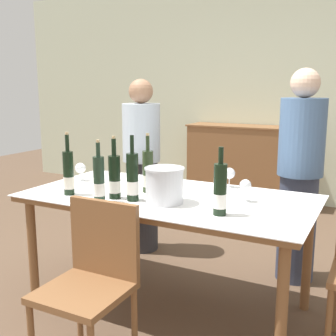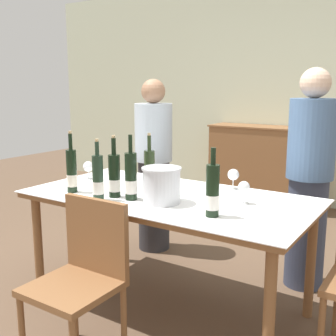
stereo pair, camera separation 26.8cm
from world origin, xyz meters
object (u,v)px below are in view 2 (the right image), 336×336
sideboard_cabinet (266,165)px  person_guest_left (309,181)px  wine_glass_1 (244,188)px  wine_glass_2 (88,167)px  wine_bottle_3 (114,177)px  wine_bottle_0 (72,172)px  dining_table (168,206)px  wine_glass_0 (233,175)px  ice_bucket (162,184)px  person_host (154,166)px  wine_bottle_1 (98,179)px  wine_bottle_5 (131,178)px  chair_near_front (83,270)px  wine_bottle_2 (213,192)px  wine_bottle_4 (149,172)px

sideboard_cabinet → person_guest_left: person_guest_left is taller
wine_glass_1 → wine_glass_2: size_ratio=1.02×
wine_bottle_3 → person_guest_left: person_guest_left is taller
wine_glass_1 → wine_bottle_0: bearing=-161.5°
wine_bottle_0 → dining_table: bearing=25.2°
wine_glass_0 → wine_glass_2: 1.10m
wine_bottle_0 → person_guest_left: 1.67m
ice_bucket → person_host: bearing=127.2°
wine_bottle_0 → wine_bottle_1: size_ratio=1.07×
wine_bottle_1 → ice_bucket: bearing=24.4°
person_host → wine_glass_0: bearing=-23.5°
dining_table → wine_bottle_3: size_ratio=4.71×
wine_bottle_5 → chair_near_front: 0.64m
wine_bottle_2 → chair_near_front: 0.80m
wine_bottle_2 → wine_glass_2: 1.26m
wine_bottle_2 → person_guest_left: (0.24, 1.06, -0.11)m
wine_bottle_4 → person_guest_left: bearing=43.5°
sideboard_cabinet → ice_bucket: bearing=-82.0°
ice_bucket → wine_bottle_1: bearing=-155.6°
wine_bottle_1 → person_guest_left: person_guest_left is taller
ice_bucket → wine_bottle_2: size_ratio=0.64×
wine_glass_0 → person_host: 1.05m
wine_glass_0 → wine_glass_1: (0.21, -0.30, 0.00)m
wine_glass_0 → person_guest_left: size_ratio=0.09×
ice_bucket → wine_bottle_2: bearing=-11.4°
dining_table → wine_bottle_4: size_ratio=4.72×
sideboard_cabinet → wine_bottle_5: (0.22, -2.99, 0.42)m
wine_glass_1 → chair_near_front: bearing=-125.3°
wine_bottle_5 → wine_glass_2: 0.71m
wine_glass_2 → chair_near_front: wine_glass_2 is taller
sideboard_cabinet → wine_glass_0: size_ratio=10.26×
ice_bucket → wine_bottle_0: 0.65m
dining_table → wine_bottle_4: (-0.16, 0.02, 0.20)m
wine_bottle_5 → person_guest_left: person_guest_left is taller
wine_glass_0 → wine_glass_2: wine_glass_0 is taller
wine_bottle_1 → wine_bottle_3: wine_bottle_3 is taller
wine_bottle_2 → wine_bottle_5: (-0.58, 0.03, 0.00)m
wine_bottle_2 → wine_glass_0: bearing=104.6°
wine_bottle_1 → wine_bottle_2: 0.75m
chair_near_front → wine_bottle_4: bearing=96.6°
dining_table → chair_near_front: size_ratio=2.12×
wine_glass_1 → chair_near_front: (-0.56, -0.79, -0.36)m
wine_bottle_5 → wine_glass_1: size_ratio=2.93×
wine_bottle_0 → wine_bottle_1: wine_bottle_0 is taller
ice_bucket → person_host: size_ratio=0.16×
wine_bottle_4 → person_host: (-0.52, 0.79, -0.14)m
person_host → person_guest_left: bearing=0.4°
wine_bottle_1 → person_guest_left: (0.98, 1.14, -0.11)m
person_host → dining_table: bearing=-50.0°
dining_table → person_host: bearing=130.0°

